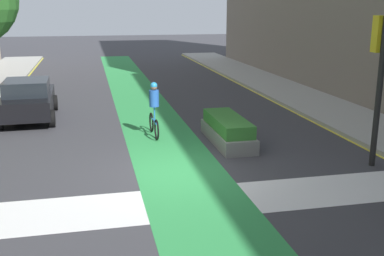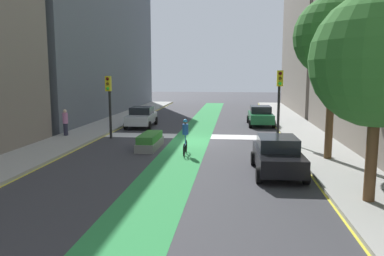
# 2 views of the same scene
# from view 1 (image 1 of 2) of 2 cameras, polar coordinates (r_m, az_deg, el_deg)

# --- Properties ---
(ground_plane) EXTENTS (120.00, 120.00, 0.00)m
(ground_plane) POSITION_cam_1_polar(r_m,az_deg,el_deg) (12.50, -1.39, -5.36)
(ground_plane) COLOR #38383D
(bike_lane_paint) EXTENTS (2.40, 60.00, 0.01)m
(bike_lane_paint) POSITION_cam_1_polar(r_m,az_deg,el_deg) (12.50, -1.37, -5.34)
(bike_lane_paint) COLOR #2D8C47
(bike_lane_paint) RESTS_ON ground_plane
(crosswalk_band) EXTENTS (12.00, 1.80, 0.01)m
(crosswalk_band) POSITION_cam_1_polar(r_m,az_deg,el_deg) (10.68, 0.70, -8.94)
(crosswalk_band) COLOR silver
(crosswalk_band) RESTS_ON ground_plane
(curb_stripe_right) EXTENTS (0.16, 60.00, 0.01)m
(curb_stripe_right) POSITION_cam_1_polar(r_m,az_deg,el_deg) (14.80, 22.10, -3.24)
(curb_stripe_right) COLOR yellow
(curb_stripe_right) RESTS_ON ground_plane
(traffic_signal_near_right) EXTENTS (0.35, 0.52, 4.04)m
(traffic_signal_near_right) POSITION_cam_1_polar(r_m,az_deg,el_deg) (13.43, 21.85, 7.47)
(traffic_signal_near_right) COLOR black
(traffic_signal_near_right) RESTS_ON ground_plane
(car_black_left_far) EXTENTS (2.11, 4.25, 1.57)m
(car_black_left_far) POSITION_cam_1_polar(r_m,az_deg,el_deg) (19.08, -19.33, 3.33)
(car_black_left_far) COLOR black
(car_black_left_far) RESTS_ON ground_plane
(cyclist_in_lane) EXTENTS (0.32, 1.73, 1.86)m
(cyclist_in_lane) POSITION_cam_1_polar(r_m,az_deg,el_deg) (15.66, -4.65, 2.42)
(cyclist_in_lane) COLOR black
(cyclist_in_lane) RESTS_ON ground_plane
(median_planter) EXTENTS (1.02, 3.12, 0.85)m
(median_planter) POSITION_cam_1_polar(r_m,az_deg,el_deg) (15.04, 4.36, -0.31)
(median_planter) COLOR slate
(median_planter) RESTS_ON ground_plane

